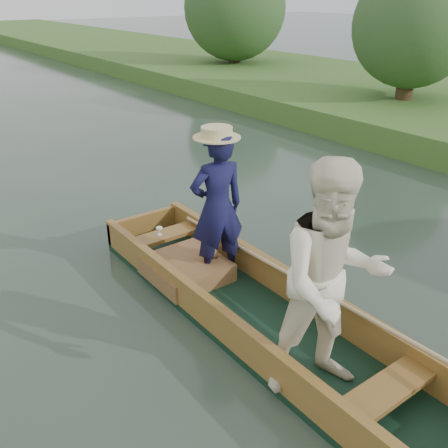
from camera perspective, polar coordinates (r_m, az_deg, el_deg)
ground at (r=5.43m, az=3.86°, el=-11.31°), size 120.00×120.00×0.00m
punt at (r=4.77m, az=6.00°, el=-5.68°), size 1.33×5.00×2.14m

